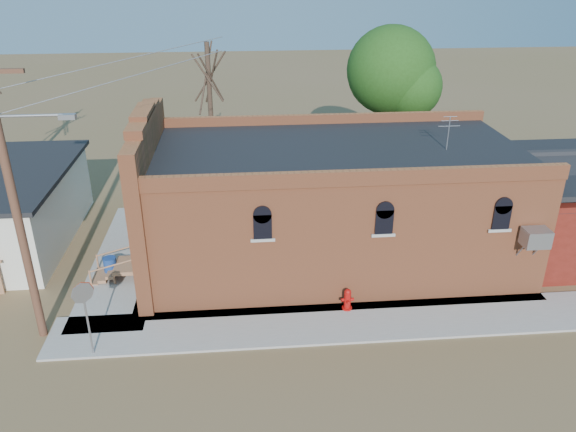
{
  "coord_description": "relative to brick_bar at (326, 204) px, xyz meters",
  "views": [
    {
      "loc": [
        -1.62,
        -14.3,
        11.15
      ],
      "look_at": [
        0.04,
        4.41,
        2.4
      ],
      "focal_mm": 35.0,
      "sensor_mm": 36.0,
      "label": 1
    }
  ],
  "objects": [
    {
      "name": "ground",
      "position": [
        -1.64,
        -5.49,
        -2.34
      ],
      "size": [
        120.0,
        120.0,
        0.0
      ],
      "primitive_type": "plane",
      "color": "brown",
      "rests_on": "ground"
    },
    {
      "name": "sidewalk_south",
      "position": [
        -0.14,
        -4.59,
        -2.3
      ],
      "size": [
        19.0,
        2.2,
        0.08
      ],
      "primitive_type": "cube",
      "color": "#9E9991",
      "rests_on": "ground"
    },
    {
      "name": "sidewalk_west",
      "position": [
        -7.94,
        0.51,
        -2.3
      ],
      "size": [
        2.6,
        10.0,
        0.08
      ],
      "primitive_type": "cube",
      "color": "#9E9991",
      "rests_on": "ground"
    },
    {
      "name": "brick_bar",
      "position": [
        0.0,
        0.0,
        0.0
      ],
      "size": [
        16.4,
        7.97,
        6.3
      ],
      "color": "#C0633A",
      "rests_on": "ground"
    },
    {
      "name": "red_shed",
      "position": [
        9.86,
        0.01,
        -0.07
      ],
      "size": [
        5.4,
        6.4,
        4.3
      ],
      "color": "#57160F",
      "rests_on": "ground"
    },
    {
      "name": "utility_pole",
      "position": [
        -9.79,
        -4.29,
        2.43
      ],
      "size": [
        3.12,
        0.26,
        9.0
      ],
      "color": "#503020",
      "rests_on": "ground"
    },
    {
      "name": "tree_bare_near",
      "position": [
        -4.64,
        7.51,
        3.62
      ],
      "size": [
        2.8,
        2.8,
        7.65
      ],
      "color": "#463228",
      "rests_on": "ground"
    },
    {
      "name": "tree_leafy",
      "position": [
        4.36,
        8.01,
        3.59
      ],
      "size": [
        4.4,
        4.4,
        8.15
      ],
      "color": "#463228",
      "rests_on": "ground"
    },
    {
      "name": "fire_hydrant",
      "position": [
        0.2,
        -3.85,
        -1.87
      ],
      "size": [
        0.45,
        0.43,
        0.79
      ],
      "rotation": [
        0.0,
        0.0,
        0.19
      ],
      "color": "#A60C09",
      "rests_on": "sidewalk_south"
    },
    {
      "name": "stop_sign",
      "position": [
        -7.99,
        -5.49,
        -0.33
      ],
      "size": [
        0.57,
        0.47,
        2.51
      ],
      "rotation": [
        0.0,
        0.0,
        0.24
      ],
      "color": "gray",
      "rests_on": "sidewalk_south"
    },
    {
      "name": "trash_barrel",
      "position": [
        -8.34,
        -0.82,
        -1.89
      ],
      "size": [
        0.58,
        0.58,
        0.74
      ],
      "primitive_type": "cylinder",
      "rotation": [
        0.0,
        0.0,
        -0.25
      ],
      "color": "navy",
      "rests_on": "sidewalk_west"
    }
  ]
}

